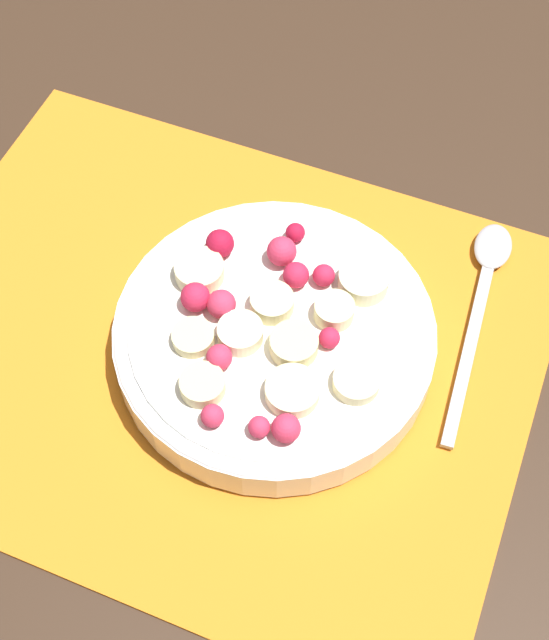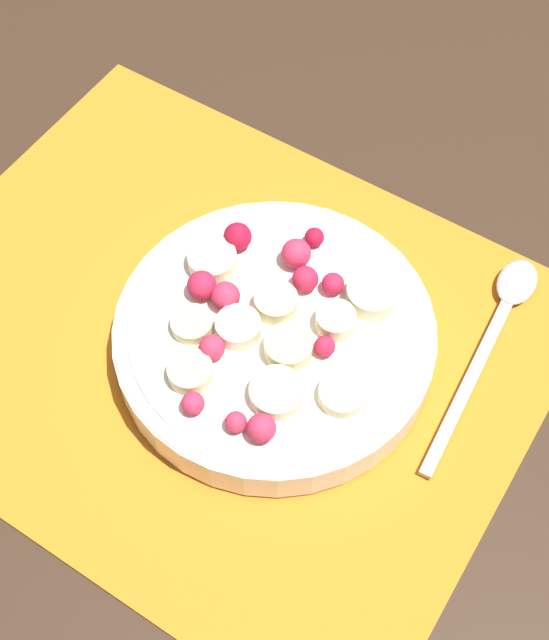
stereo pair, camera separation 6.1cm
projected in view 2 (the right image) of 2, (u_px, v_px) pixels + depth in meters
name	position (u px, v px, depth m)	size (l,w,h in m)	color
ground_plane	(211.00, 336.00, 0.66)	(3.00, 3.00, 0.00)	#382619
placemat	(211.00, 334.00, 0.66)	(0.47, 0.38, 0.01)	orange
fruit_bowl	(274.00, 334.00, 0.63)	(0.23, 0.23, 0.05)	white
spoon	(500.00, 317.00, 0.66)	(0.03, 0.20, 0.01)	#B2B2B7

